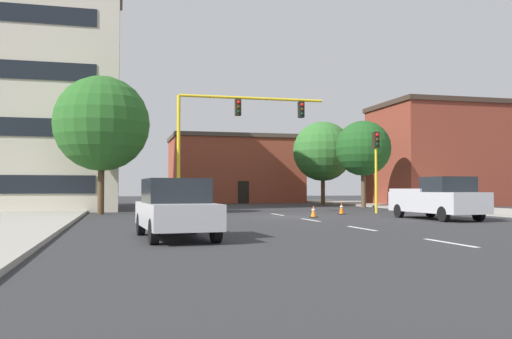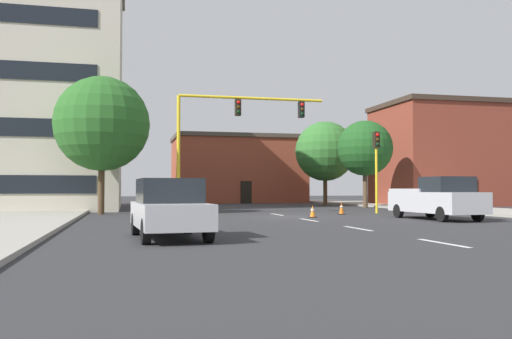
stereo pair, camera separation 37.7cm
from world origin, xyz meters
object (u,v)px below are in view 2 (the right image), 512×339
at_px(tree_right_far, 325,151).
at_px(traffic_cone_roadside_b, 341,208).
at_px(traffic_signal_gantry, 200,174).
at_px(pickup_truck_silver, 436,199).
at_px(tree_left_near, 102,124).
at_px(traffic_light_pole_right, 376,153).
at_px(sedan_silver_near_left, 169,208).
at_px(tree_right_mid, 365,148).
at_px(traffic_cone_roadside_a, 313,212).

relative_size(tree_right_far, traffic_cone_roadside_b, 10.77).
relative_size(traffic_signal_gantry, pickup_truck_silver, 1.74).
bearing_deg(tree_left_near, tree_right_far, 36.63).
relative_size(traffic_light_pole_right, tree_right_far, 0.65).
relative_size(tree_left_near, sedan_silver_near_left, 1.69).
height_order(traffic_light_pole_right, pickup_truck_silver, traffic_light_pole_right).
bearing_deg(tree_right_mid, pickup_truck_silver, -102.71).
height_order(tree_right_far, pickup_truck_silver, tree_right_far).
bearing_deg(tree_left_near, sedan_silver_near_left, -80.79).
xyz_separation_m(traffic_signal_gantry, pickup_truck_silver, (10.07, -8.08, -1.30)).
height_order(tree_right_far, tree_right_mid, tree_right_far).
distance_m(traffic_light_pole_right, traffic_cone_roadside_a, 6.99).
relative_size(tree_right_mid, traffic_cone_roadside_a, 11.00).
relative_size(traffic_light_pole_right, tree_right_mid, 0.72).
height_order(tree_right_far, traffic_cone_roadside_b, tree_right_far).
bearing_deg(sedan_silver_near_left, traffic_cone_roadside_a, 51.94).
distance_m(traffic_signal_gantry, sedan_silver_near_left, 15.38).
xyz_separation_m(traffic_signal_gantry, sedan_silver_near_left, (-2.87, -15.05, -1.38)).
distance_m(pickup_truck_silver, sedan_silver_near_left, 14.69).
height_order(tree_right_far, sedan_silver_near_left, tree_right_far).
xyz_separation_m(tree_right_far, traffic_cone_roadside_a, (-8.05, -19.72, -4.47)).
bearing_deg(tree_left_near, traffic_cone_roadside_b, -13.48).
relative_size(traffic_signal_gantry, tree_right_mid, 1.43).
height_order(sedan_silver_near_left, traffic_cone_roadside_a, sedan_silver_near_left).
bearing_deg(tree_left_near, traffic_signal_gantry, -10.16).
height_order(tree_right_mid, pickup_truck_silver, tree_right_mid).
relative_size(traffic_cone_roadside_a, traffic_cone_roadside_b, 0.88).
height_order(traffic_signal_gantry, sedan_silver_near_left, traffic_signal_gantry).
bearing_deg(pickup_truck_silver, tree_right_mid, 77.29).
bearing_deg(tree_right_far, tree_left_near, -143.37).
relative_size(traffic_light_pole_right, traffic_cone_roadside_a, 7.95).
bearing_deg(traffic_cone_roadside_b, traffic_signal_gantry, 164.23).
relative_size(tree_right_mid, traffic_cone_roadside_b, 9.63).
height_order(tree_right_far, traffic_cone_roadside_a, tree_right_far).
bearing_deg(traffic_signal_gantry, tree_right_far, 48.47).
distance_m(tree_right_far, tree_left_near, 23.13).
relative_size(tree_right_far, traffic_cone_roadside_a, 12.30).
bearing_deg(traffic_cone_roadside_b, traffic_cone_roadside_a, -134.10).
distance_m(sedan_silver_near_left, traffic_cone_roadside_a, 12.85).
relative_size(traffic_signal_gantry, traffic_cone_roadside_a, 15.73).
xyz_separation_m(tree_right_mid, traffic_cone_roadside_b, (-5.86, -9.64, -4.18)).
distance_m(tree_left_near, pickup_truck_silver, 18.46).
relative_size(tree_right_far, sedan_silver_near_left, 1.61).
relative_size(traffic_signal_gantry, sedan_silver_near_left, 2.06).
relative_size(sedan_silver_near_left, traffic_cone_roadside_b, 6.70).
bearing_deg(traffic_light_pole_right, sedan_silver_near_left, -133.99).
xyz_separation_m(tree_right_mid, pickup_truck_silver, (-3.51, -15.54, -3.54)).
bearing_deg(pickup_truck_silver, sedan_silver_near_left, -151.71).
relative_size(traffic_signal_gantry, traffic_light_pole_right, 1.98).
bearing_deg(traffic_light_pole_right, tree_right_far, 79.94).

